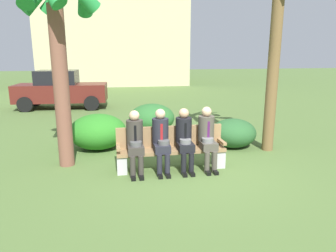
# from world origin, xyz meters

# --- Properties ---
(ground_plane) EXTENTS (80.00, 80.00, 0.00)m
(ground_plane) POSITION_xyz_m (0.00, 0.00, 0.00)
(ground_plane) COLOR #506B34
(park_bench) EXTENTS (2.29, 0.44, 0.90)m
(park_bench) POSITION_xyz_m (-0.39, 0.20, 0.43)
(park_bench) COLOR #99754C
(park_bench) RESTS_ON ground
(seated_man_leftmost) EXTENTS (0.34, 0.72, 1.29)m
(seated_man_leftmost) POSITION_xyz_m (-1.15, 0.06, 0.72)
(seated_man_leftmost) COLOR #38332D
(seated_man_leftmost) RESTS_ON ground
(seated_man_centerleft) EXTENTS (0.34, 0.72, 1.31)m
(seated_man_centerleft) POSITION_xyz_m (-0.62, 0.06, 0.73)
(seated_man_centerleft) COLOR #23232D
(seated_man_centerleft) RESTS_ON ground
(seated_man_centerright) EXTENTS (0.34, 0.72, 1.30)m
(seated_man_centerright) POSITION_xyz_m (-0.13, 0.06, 0.73)
(seated_man_centerright) COLOR black
(seated_man_centerright) RESTS_ON ground
(seated_man_rightmost) EXTENTS (0.34, 0.72, 1.32)m
(seated_man_rightmost) POSITION_xyz_m (0.37, 0.07, 0.73)
(seated_man_rightmost) COLOR #4C473D
(seated_man_rightmost) RESTS_ON ground
(palm_tree_tall) EXTENTS (1.78, 1.83, 4.54)m
(palm_tree_tall) POSITION_xyz_m (-2.60, 0.80, 3.22)
(palm_tree_tall) COLOR brown
(palm_tree_tall) RESTS_ON ground
(shrub_near_bench) EXTENTS (1.45, 1.33, 0.91)m
(shrub_near_bench) POSITION_xyz_m (-1.97, 1.89, 0.45)
(shrub_near_bench) COLOR #2A7A22
(shrub_near_bench) RESTS_ON ground
(shrub_mid_lawn) EXTENTS (1.20, 1.10, 0.75)m
(shrub_mid_lawn) POSITION_xyz_m (1.51, 1.42, 0.38)
(shrub_mid_lawn) COLOR #28572B
(shrub_mid_lawn) RESTS_ON ground
(shrub_far_lawn) EXTENTS (1.42, 1.30, 0.89)m
(shrub_far_lawn) POSITION_xyz_m (-0.39, 3.39, 0.44)
(shrub_far_lawn) COLOR #2C662C
(shrub_far_lawn) RESTS_ON ground
(parked_car_near) EXTENTS (3.98, 1.88, 1.68)m
(parked_car_near) POSITION_xyz_m (-3.81, 8.35, 0.84)
(parked_car_near) COLOR #591E19
(parked_car_near) RESTS_ON ground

